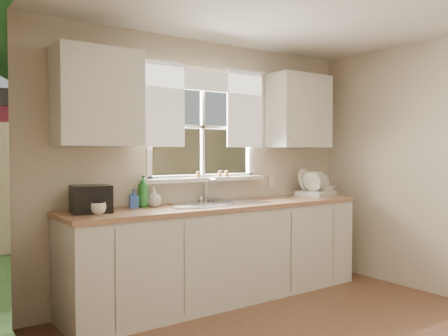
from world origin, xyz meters
TOP-DOWN VIEW (x-y plane):
  - room_walls at (0.00, -0.07)m, footprint 3.62×4.02m
  - window at (0.00, 2.00)m, footprint 1.38×0.16m
  - curtains at (0.00, 1.95)m, footprint 1.50×0.03m
  - base_cabinets at (0.00, 1.68)m, footprint 3.00×0.62m
  - countertop at (0.00, 1.68)m, footprint 3.04×0.65m
  - upper_cabinet_left at (-1.15, 1.82)m, footprint 0.70×0.33m
  - upper_cabinet_right at (1.15, 1.82)m, footprint 0.70×0.33m
  - wall_outlet at (0.88, 1.99)m, footprint 0.08×0.01m
  - sill_jars at (0.10, 1.94)m, footprint 0.38×0.04m
  - backyard at (0.58, 8.42)m, footprint 20.00×10.00m
  - sink at (0.00, 1.71)m, footprint 0.88×0.52m
  - dish_rack at (1.32, 1.75)m, footprint 0.47×0.40m
  - bowl at (1.43, 1.70)m, footprint 0.22×0.22m
  - soap_bottle_a at (-0.72, 1.88)m, footprint 0.12×0.12m
  - soap_bottle_b at (-0.83, 1.84)m, footprint 0.09×0.09m
  - soap_bottle_c at (-0.63, 1.84)m, footprint 0.17×0.17m
  - saucer at (-0.47, 1.61)m, footprint 0.20×0.20m
  - cup at (-1.23, 1.63)m, footprint 0.13×0.13m
  - black_appliance at (-1.24, 1.77)m, footprint 0.34×0.30m

SIDE VIEW (x-z plane):
  - base_cabinets at x=0.00m, z-range 0.00..0.87m
  - sink at x=0.00m, z-range 0.64..1.04m
  - countertop at x=0.00m, z-range 0.87..0.91m
  - saucer at x=-0.47m, z-range 0.91..0.92m
  - cup at x=-1.23m, z-range 0.91..1.00m
  - dish_rack at x=1.32m, z-range 0.84..1.14m
  - bowl at x=1.43m, z-range 0.96..1.01m
  - soap_bottle_b at x=-0.83m, z-range 0.91..1.08m
  - soap_bottle_c at x=-0.63m, z-range 0.91..1.08m
  - black_appliance at x=-1.24m, z-range 0.91..1.13m
  - soap_bottle_a at x=-0.72m, z-range 0.91..1.19m
  - wall_outlet at x=0.88m, z-range 1.02..1.14m
  - sill_jars at x=0.10m, z-range 1.15..1.21m
  - room_walls at x=0.00m, z-range -0.01..2.49m
  - window at x=0.00m, z-range 0.95..2.02m
  - upper_cabinet_left at x=-1.15m, z-range 1.45..2.25m
  - upper_cabinet_right at x=1.15m, z-range 1.45..2.25m
  - curtains at x=0.00m, z-range 1.53..2.34m
  - backyard at x=0.58m, z-range 0.40..6.53m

